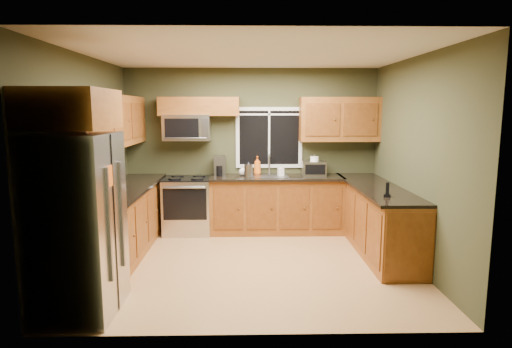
{
  "coord_description": "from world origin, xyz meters",
  "views": [
    {
      "loc": [
        -0.07,
        -5.42,
        2.03
      ],
      "look_at": [
        0.05,
        0.35,
        1.15
      ],
      "focal_mm": 30.0,
      "sensor_mm": 36.0,
      "label": 1
    }
  ],
  "objects_px": {
    "coffee_maker": "(220,166)",
    "soap_bottle_c": "(243,170)",
    "microwave": "(187,128)",
    "soap_bottle_b": "(281,170)",
    "paper_towel_roll": "(314,166)",
    "soap_bottle_a": "(257,165)",
    "refrigerator": "(78,225)",
    "cordless_phone": "(387,192)",
    "kettle": "(248,170)",
    "toaster_oven": "(314,168)",
    "range": "(188,205)"
  },
  "relations": [
    {
      "from": "refrigerator",
      "to": "range",
      "type": "relative_size",
      "value": 1.92
    },
    {
      "from": "coffee_maker",
      "to": "cordless_phone",
      "type": "height_order",
      "value": "coffee_maker"
    },
    {
      "from": "range",
      "to": "soap_bottle_c",
      "type": "height_order",
      "value": "soap_bottle_c"
    },
    {
      "from": "refrigerator",
      "to": "soap_bottle_a",
      "type": "relative_size",
      "value": 5.88
    },
    {
      "from": "refrigerator",
      "to": "soap_bottle_c",
      "type": "distance_m",
      "value": 3.29
    },
    {
      "from": "paper_towel_roll",
      "to": "refrigerator",
      "type": "bearing_deg",
      "value": -134.08
    },
    {
      "from": "refrigerator",
      "to": "soap_bottle_b",
      "type": "height_order",
      "value": "refrigerator"
    },
    {
      "from": "soap_bottle_b",
      "to": "cordless_phone",
      "type": "height_order",
      "value": "soap_bottle_b"
    },
    {
      "from": "cordless_phone",
      "to": "kettle",
      "type": "bearing_deg",
      "value": 136.94
    },
    {
      "from": "coffee_maker",
      "to": "soap_bottle_a",
      "type": "xyz_separation_m",
      "value": [
        0.63,
        0.09,
        0.0
      ]
    },
    {
      "from": "soap_bottle_a",
      "to": "cordless_phone",
      "type": "bearing_deg",
      "value": -50.24
    },
    {
      "from": "range",
      "to": "coffee_maker",
      "type": "relative_size",
      "value": 2.93
    },
    {
      "from": "microwave",
      "to": "cordless_phone",
      "type": "xyz_separation_m",
      "value": [
        2.73,
        -1.81,
        -0.73
      ]
    },
    {
      "from": "soap_bottle_c",
      "to": "paper_towel_roll",
      "type": "bearing_deg",
      "value": -0.12
    },
    {
      "from": "microwave",
      "to": "coffee_maker",
      "type": "relative_size",
      "value": 2.37
    },
    {
      "from": "refrigerator",
      "to": "toaster_oven",
      "type": "relative_size",
      "value": 4.58
    },
    {
      "from": "kettle",
      "to": "refrigerator",
      "type": "bearing_deg",
      "value": -121.87
    },
    {
      "from": "cordless_phone",
      "to": "coffee_maker",
      "type": "bearing_deg",
      "value": 140.68
    },
    {
      "from": "range",
      "to": "coffee_maker",
      "type": "xyz_separation_m",
      "value": [
        0.52,
        0.14,
        0.62
      ]
    },
    {
      "from": "microwave",
      "to": "toaster_oven",
      "type": "bearing_deg",
      "value": -1.58
    },
    {
      "from": "toaster_oven",
      "to": "kettle",
      "type": "xyz_separation_m",
      "value": [
        -1.08,
        -0.13,
        -0.0
      ]
    },
    {
      "from": "toaster_oven",
      "to": "soap_bottle_a",
      "type": "bearing_deg",
      "value": 170.76
    },
    {
      "from": "refrigerator",
      "to": "microwave",
      "type": "xyz_separation_m",
      "value": [
        0.69,
        2.91,
        0.83
      ]
    },
    {
      "from": "range",
      "to": "cordless_phone",
      "type": "height_order",
      "value": "cordless_phone"
    },
    {
      "from": "kettle",
      "to": "soap_bottle_c",
      "type": "distance_m",
      "value": 0.18
    },
    {
      "from": "microwave",
      "to": "soap_bottle_b",
      "type": "bearing_deg",
      "value": -3.95
    },
    {
      "from": "toaster_oven",
      "to": "kettle",
      "type": "bearing_deg",
      "value": -173.05
    },
    {
      "from": "coffee_maker",
      "to": "soap_bottle_c",
      "type": "bearing_deg",
      "value": -5.37
    },
    {
      "from": "range",
      "to": "soap_bottle_b",
      "type": "height_order",
      "value": "soap_bottle_b"
    },
    {
      "from": "microwave",
      "to": "paper_towel_roll",
      "type": "height_order",
      "value": "microwave"
    },
    {
      "from": "soap_bottle_b",
      "to": "cordless_phone",
      "type": "bearing_deg",
      "value": -54.75
    },
    {
      "from": "range",
      "to": "microwave",
      "type": "height_order",
      "value": "microwave"
    },
    {
      "from": "range",
      "to": "soap_bottle_b",
      "type": "xyz_separation_m",
      "value": [
        1.53,
        0.03,
        0.57
      ]
    },
    {
      "from": "toaster_oven",
      "to": "coffee_maker",
      "type": "xyz_separation_m",
      "value": [
        -1.56,
        0.06,
        0.03
      ]
    },
    {
      "from": "kettle",
      "to": "paper_towel_roll",
      "type": "distance_m",
      "value": 1.1
    },
    {
      "from": "refrigerator",
      "to": "kettle",
      "type": "relative_size",
      "value": 7.19
    },
    {
      "from": "toaster_oven",
      "to": "coffee_maker",
      "type": "distance_m",
      "value": 1.56
    },
    {
      "from": "range",
      "to": "soap_bottle_b",
      "type": "bearing_deg",
      "value": 1.14
    },
    {
      "from": "coffee_maker",
      "to": "soap_bottle_a",
      "type": "relative_size",
      "value": 1.05
    },
    {
      "from": "microwave",
      "to": "kettle",
      "type": "relative_size",
      "value": 3.04
    },
    {
      "from": "coffee_maker",
      "to": "cordless_phone",
      "type": "bearing_deg",
      "value": -39.32
    },
    {
      "from": "range",
      "to": "toaster_oven",
      "type": "height_order",
      "value": "toaster_oven"
    },
    {
      "from": "paper_towel_roll",
      "to": "soap_bottle_a",
      "type": "distance_m",
      "value": 0.95
    },
    {
      "from": "toaster_oven",
      "to": "soap_bottle_c",
      "type": "bearing_deg",
      "value": 178.86
    },
    {
      "from": "toaster_oven",
      "to": "soap_bottle_a",
      "type": "height_order",
      "value": "soap_bottle_a"
    },
    {
      "from": "microwave",
      "to": "soap_bottle_a",
      "type": "distance_m",
      "value": 1.32
    },
    {
      "from": "soap_bottle_b",
      "to": "paper_towel_roll",
      "type": "bearing_deg",
      "value": 7.07
    },
    {
      "from": "refrigerator",
      "to": "soap_bottle_a",
      "type": "xyz_separation_m",
      "value": [
        1.84,
        3.0,
        0.19
      ]
    },
    {
      "from": "microwave",
      "to": "paper_towel_roll",
      "type": "xyz_separation_m",
      "value": [
        2.09,
        -0.04,
        -0.63
      ]
    },
    {
      "from": "range",
      "to": "paper_towel_roll",
      "type": "bearing_deg",
      "value": 2.73
    }
  ]
}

